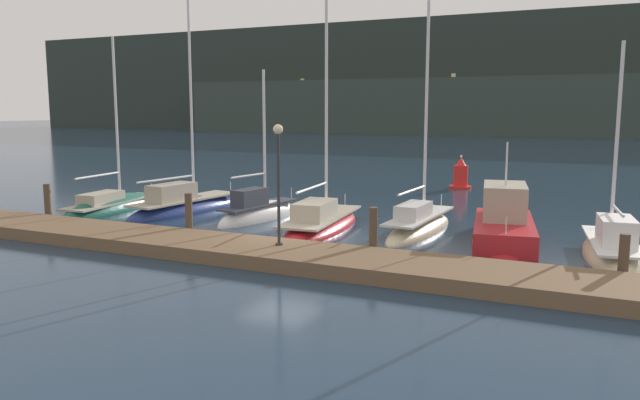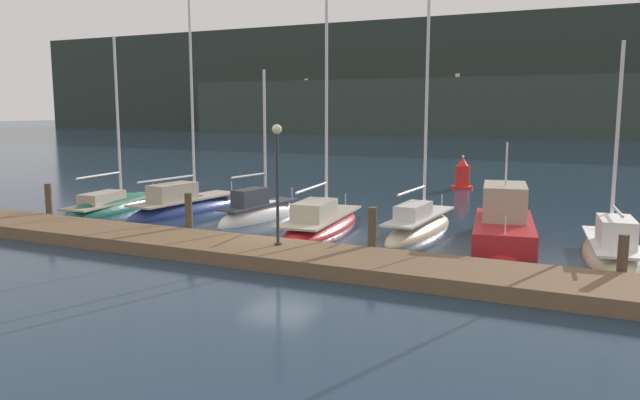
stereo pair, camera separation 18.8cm
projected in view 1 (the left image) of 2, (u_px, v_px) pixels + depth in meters
The scene contains 16 objects.
ground_plane at pixel (280, 245), 22.31m from camera, with size 400.00×400.00×0.00m, color #1E3347.
dock at pixel (250, 251), 20.44m from camera, with size 30.07×2.80×0.45m, color brown.
mooring_pile_0 at pixel (48, 204), 26.47m from camera, with size 0.28×0.28×1.69m, color #4C3D2D.
mooring_pile_1 at pixel (189, 216), 23.37m from camera, with size 0.28×0.28×1.73m, color #4C3D2D.
mooring_pile_2 at pixel (373, 233), 20.28m from camera, with size 0.28×0.28×1.69m, color #4C3D2D.
mooring_pile_3 at pixel (624, 260), 17.21m from camera, with size 0.28×0.28×1.45m, color #4C3D2D.
sailboat_berth_1 at pixel (113, 210), 29.62m from camera, with size 2.50×7.18×8.97m.
sailboat_berth_2 at pixel (185, 209), 29.38m from camera, with size 2.54×7.43×11.17m.
sailboat_berth_3 at pixel (259, 217), 27.51m from camera, with size 1.98×5.45×7.32m.
sailboat_berth_4 at pixel (321, 225), 25.30m from camera, with size 2.76×7.30×10.22m.
sailboat_berth_5 at pixel (419, 228), 24.68m from camera, with size 1.73×6.52×10.17m.
motorboat_berth_6 at pixel (504, 231), 22.77m from camera, with size 3.27×6.54×4.14m.
sailboat_berth_7 at pixel (612, 254), 20.39m from camera, with size 2.45×6.09×7.65m.
channel_buoy at pixel (461, 176), 38.09m from camera, with size 1.32×1.32×2.04m.
dock_lamppost at pixel (278, 165), 19.96m from camera, with size 0.32×0.32×3.92m.
hillside_backdrop at pixel (555, 80), 113.07m from camera, with size 240.00×23.00×21.66m.
Camera 1 is at (10.57, -19.16, 4.87)m, focal length 35.00 mm.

